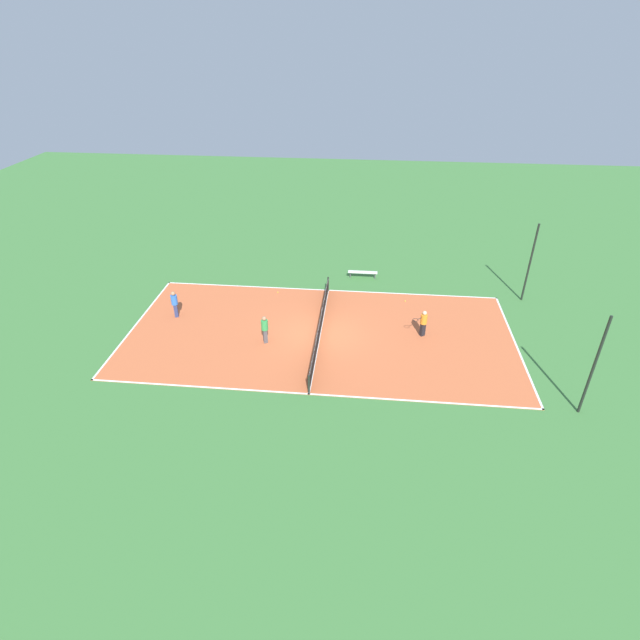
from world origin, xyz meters
TOP-DOWN VIEW (x-y plane):
  - ground_plane at (0.00, 0.00)m, footprint 80.00×80.00m
  - court_surface at (0.00, 0.00)m, footprint 10.42×21.02m
  - tennis_net at (0.00, 0.00)m, footprint 10.22×0.10m
  - bench at (-7.17, 2.13)m, footprint 0.36×1.94m
  - player_center_orange at (-0.39, 5.55)m, footprint 0.82×0.95m
  - player_near_blue at (-1.02, -8.46)m, footprint 0.46×0.46m
  - player_far_green at (1.11, -2.81)m, footprint 0.47×0.47m
  - tennis_ball_left_sideline at (-4.15, 4.82)m, footprint 0.07×0.07m
  - tennis_ball_far_baseline at (-4.49, -3.13)m, footprint 0.07×0.07m
  - fence_post_back_left at (-5.14, 11.96)m, footprint 0.12×0.12m
  - fence_post_back_right at (5.14, 11.96)m, footprint 0.12×0.12m

SIDE VIEW (x-z plane):
  - ground_plane at x=0.00m, z-range 0.00..0.00m
  - court_surface at x=0.00m, z-range 0.00..0.02m
  - tennis_ball_left_sideline at x=-4.15m, z-range 0.02..0.09m
  - tennis_ball_far_baseline at x=-4.49m, z-range 0.02..0.09m
  - bench at x=-7.17m, z-range 0.17..0.62m
  - tennis_net at x=0.00m, z-range 0.03..1.00m
  - player_center_orange at x=-0.39m, z-range 0.13..1.65m
  - player_far_green at x=1.11m, z-range 0.13..1.71m
  - player_near_blue at x=-1.02m, z-range 0.13..1.75m
  - fence_post_back_left at x=-5.14m, z-range 0.00..4.90m
  - fence_post_back_right at x=5.14m, z-range 0.00..4.90m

